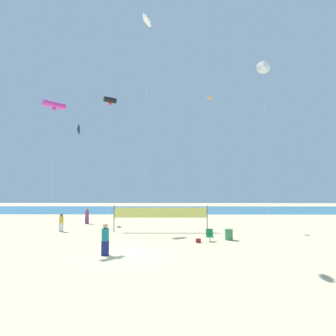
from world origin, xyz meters
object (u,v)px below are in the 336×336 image
beachgoer_teal_shirt (105,238)px  kite_white_delta (263,67)px  kite_black_tube (110,101)px  kite_white_inflatable (147,21)px  trash_barrel (229,235)px  kite_orange_diamond (210,100)px  beachgoer_plum_shirt (87,215)px  folding_beach_chair (210,235)px  kite_magenta_tube (54,105)px  beachgoer_mustard_shirt (61,222)px  kite_black_delta (78,130)px  volleyball_net (161,214)px  beach_handbag (198,241)px

beachgoer_teal_shirt → kite_white_delta: bearing=-93.6°
kite_black_tube → kite_white_inflatable: size_ratio=0.81×
trash_barrel → kite_orange_diamond: (-0.17, 8.09, 13.02)m
beachgoer_plum_shirt → beachgoer_teal_shirt: size_ratio=0.94×
folding_beach_chair → kite_orange_diamond: (1.35, 8.59, 12.96)m
beachgoer_plum_shirt → trash_barrel: beachgoer_plum_shirt is taller
kite_magenta_tube → kite_white_delta: bearing=24.0°
beachgoer_mustard_shirt → kite_black_delta: (-1.31, 7.77, 10.17)m
trash_barrel → kite_black_tube: 17.42m
volleyball_net → beach_handbag: volleyball_net is taller
beach_handbag → kite_black_tube: size_ratio=0.03×
kite_white_delta → kite_white_inflatable: 14.39m
folding_beach_chair → kite_white_delta: size_ratio=0.05×
beachgoer_teal_shirt → folding_beach_chair: bearing=-100.3°
beachgoer_mustard_shirt → kite_white_delta: 25.11m
beachgoer_teal_shirt → kite_white_delta: (13.39, 11.57, 15.45)m
folding_beach_chair → kite_white_delta: kite_white_delta is taller
beachgoer_teal_shirt → kite_black_tube: (-2.34, 11.19, 11.82)m
beachgoer_teal_shirt → kite_magenta_tube: 10.77m
beachgoer_teal_shirt → kite_magenta_tube: size_ratio=0.18×
beachgoer_plum_shirt → folding_beach_chair: (12.25, -10.29, -0.47)m
beachgoer_plum_shirt → trash_barrel: bearing=82.1°
volleyball_net → kite_white_delta: (10.50, 2.52, 14.81)m
kite_magenta_tube → kite_white_inflatable: size_ratio=0.63×
kite_white_delta → kite_white_inflatable: kite_white_delta is taller
volleyball_net → kite_orange_diamond: (5.18, 4.10, 11.79)m
beachgoer_plum_shirt → kite_black_tube: (3.19, -3.66, 11.88)m
trash_barrel → beach_handbag: (-2.42, -1.10, -0.26)m
volleyball_net → kite_white_inflatable: size_ratio=0.52×
beachgoer_mustard_shirt → beach_handbag: beachgoer_mustard_shirt is taller
kite_white_delta → kite_orange_diamond: 6.32m
kite_magenta_tube → kite_black_tube: size_ratio=0.78×
volleyball_net → beachgoer_plum_shirt: bearing=145.5°
kite_orange_diamond → volleyball_net: bearing=-141.6°
kite_magenta_tube → kite_white_delta: 20.87m
beachgoer_teal_shirt → kite_black_delta: (-7.46, 16.84, 10.06)m
beachgoer_teal_shirt → kite_orange_diamond: size_ratio=0.13×
trash_barrel → beach_handbag: size_ratio=2.25×
kite_orange_diamond → beach_handbag: bearing=-103.8°
kite_white_delta → folding_beach_chair: bearing=-133.6°
volleyball_net → kite_orange_diamond: kite_orange_diamond is taller
kite_black_tube → kite_black_delta: bearing=132.2°
folding_beach_chair → kite_black_tube: size_ratio=0.07×
beachgoer_teal_shirt → beachgoer_plum_shirt: bearing=-24.0°
beach_handbag → beachgoer_mustard_shirt: bearing=156.9°
kite_magenta_tube → kite_black_delta: (-2.72, 13.33, 1.05)m
kite_magenta_tube → kite_white_delta: size_ratio=0.60×
beachgoer_plum_shirt → kite_magenta_tube: (0.79, -11.34, 9.07)m
beachgoer_mustard_shirt → trash_barrel: 14.94m
beach_handbag → kite_magenta_tube: size_ratio=0.04×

